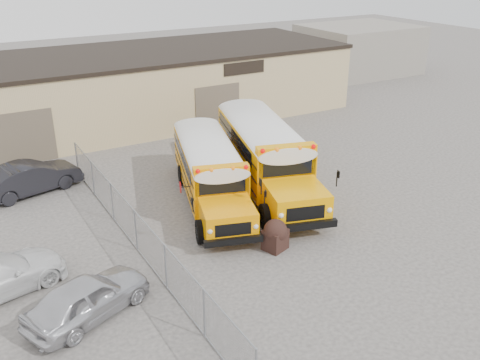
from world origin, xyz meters
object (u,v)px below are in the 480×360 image
school_bus_left (192,129)px  car_dark (31,178)px  school_bus_right (234,112)px  tarp_bundle (275,234)px  car_silver (88,297)px

school_bus_left → car_dark: size_ratio=2.09×
school_bus_right → tarp_bundle: school_bus_right is taller
school_bus_right → car_dark: 12.54m
school_bus_right → car_dark: bearing=-172.5°
school_bus_right → tarp_bundle: (-5.03, -12.16, -1.22)m
tarp_bundle → car_dark: size_ratio=0.27×
tarp_bundle → car_dark: bearing=124.9°
car_silver → school_bus_right: bearing=-67.8°
car_silver → school_bus_left: bearing=-61.5°
school_bus_right → car_dark: (-12.38, -1.64, -1.09)m
school_bus_left → car_silver: school_bus_left is taller
car_silver → tarp_bundle: bearing=-109.0°
school_bus_left → school_bus_right: size_ratio=0.88×
school_bus_right → car_dark: school_bus_right is taller
tarp_bundle → car_silver: size_ratio=0.30×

